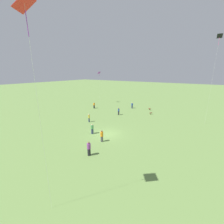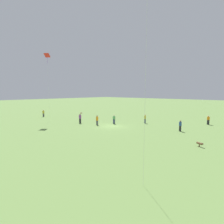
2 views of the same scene
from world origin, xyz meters
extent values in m
plane|color=#6B8E47|center=(0.00, 0.00, 0.00)|extent=(240.00, 240.00, 0.00)
cylinder|color=#232328|center=(6.50, 1.86, 0.45)|extent=(0.54, 0.54, 0.90)
cylinder|color=purple|center=(6.50, 1.86, 1.24)|extent=(0.63, 0.63, 0.67)
sphere|color=brown|center=(6.50, 1.86, 1.69)|extent=(0.24, 0.24, 0.24)
cylinder|color=#232328|center=(-12.19, -13.19, 0.44)|extent=(0.41, 0.41, 0.88)
cylinder|color=orange|center=(-12.19, -13.19, 1.17)|extent=(0.48, 0.48, 0.57)
sphere|color=tan|center=(-12.19, -13.19, 1.57)|extent=(0.24, 0.24, 0.24)
cylinder|color=#333D5B|center=(-18.11, -4.54, 0.40)|extent=(0.57, 0.57, 0.80)
cylinder|color=#2D5193|center=(-18.11, -4.54, 1.09)|extent=(0.67, 0.67, 0.59)
sphere|color=beige|center=(-18.11, -4.54, 1.51)|extent=(0.24, 0.24, 0.24)
cylinder|color=#333D5B|center=(1.29, -2.15, 0.43)|extent=(0.52, 0.52, 0.86)
cylinder|color=#4C9956|center=(1.29, -2.15, 1.15)|extent=(0.61, 0.61, 0.60)
sphere|color=beige|center=(1.29, -2.15, 1.57)|extent=(0.24, 0.24, 0.24)
cylinder|color=#333D5B|center=(-2.80, -6.55, 0.41)|extent=(0.38, 0.38, 0.83)
cylinder|color=gold|center=(-2.80, -6.55, 1.15)|extent=(0.45, 0.45, 0.65)
sphere|color=beige|center=(-2.80, -6.55, 1.60)|extent=(0.24, 0.24, 0.24)
cylinder|color=#232328|center=(-10.48, -4.26, 0.44)|extent=(0.45, 0.45, 0.87)
cylinder|color=#2D5193|center=(-10.48, -4.26, 1.16)|extent=(0.54, 0.54, 0.58)
sphere|color=brown|center=(-10.48, -4.26, 1.57)|extent=(0.24, 0.24, 0.24)
cylinder|color=#4C4C51|center=(2.69, 0.90, 0.41)|extent=(0.43, 0.43, 0.83)
cylinder|color=orange|center=(2.69, 0.90, 1.17)|extent=(0.51, 0.51, 0.69)
sphere|color=brown|center=(2.69, 0.90, 1.63)|extent=(0.24, 0.24, 0.24)
cube|color=black|center=(-14.77, 12.94, 15.69)|extent=(0.55, 0.83, 0.66)
cylinder|color=#E54C99|center=(-14.77, 12.94, 14.82)|extent=(0.04, 0.04, 1.26)
cylinder|color=silver|center=(-14.77, 12.94, 7.84)|extent=(0.01, 0.01, 15.69)
cube|color=red|center=(13.51, 4.41, 13.33)|extent=(1.38, 1.33, 0.69)
cylinder|color=purple|center=(13.51, 4.41, 12.38)|extent=(0.04, 0.04, 1.25)
cylinder|color=silver|center=(13.51, 4.41, 6.67)|extent=(0.01, 0.01, 13.33)
cube|color=purple|center=(-18.35, -16.06, 9.48)|extent=(0.95, 0.78, 0.59)
cylinder|color=purple|center=(-18.35, -16.06, 8.78)|extent=(0.04, 0.04, 0.86)
cylinder|color=silver|center=(-18.35, -16.06, 4.74)|extent=(0.01, 0.01, 9.48)
cylinder|color=brown|center=(-15.00, 1.87, 0.38)|extent=(0.65, 0.47, 0.25)
sphere|color=brown|center=(-15.34, 2.02, 0.41)|extent=(0.22, 0.22, 0.22)
cylinder|color=brown|center=(-15.00, 1.87, 0.13)|extent=(0.11, 0.11, 0.25)
cylinder|color=brown|center=(-18.99, 0.12, 0.37)|extent=(0.55, 0.61, 0.31)
sphere|color=brown|center=(-18.79, 0.41, 0.42)|extent=(0.28, 0.28, 0.28)
cylinder|color=brown|center=(-18.99, 0.12, 0.11)|extent=(0.14, 0.14, 0.22)
camera|label=1|loc=(18.46, 13.19, 9.93)|focal=24.00mm
camera|label=2|loc=(-20.54, 22.26, 6.06)|focal=28.00mm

